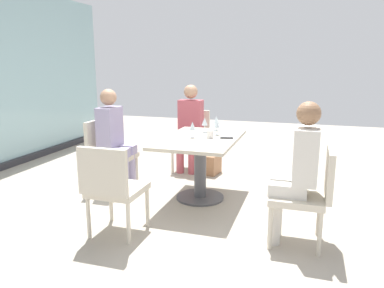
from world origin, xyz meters
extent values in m
plane|color=#A89E8E|center=(0.00, 0.00, 0.00)|extent=(12.00, 12.00, 0.00)
cube|color=#BCB29E|center=(0.00, 0.00, 0.71)|extent=(1.31, 0.83, 0.04)
cylinder|color=#4C4C51|center=(0.00, 0.00, 0.35)|extent=(0.14, 0.14, 0.69)
cylinder|color=#4C4C51|center=(0.00, 0.00, 0.01)|extent=(0.56, 0.56, 0.02)
cube|color=beige|center=(1.08, 0.48, 0.42)|extent=(0.46, 0.46, 0.06)
cube|color=beige|center=(1.33, 0.48, 0.66)|extent=(0.05, 0.46, 0.42)
cylinder|color=beige|center=(0.88, 0.68, 0.20)|extent=(0.04, 0.04, 0.39)
cylinder|color=beige|center=(0.88, 0.28, 0.20)|extent=(0.04, 0.04, 0.39)
cylinder|color=beige|center=(1.28, 0.68, 0.20)|extent=(0.04, 0.04, 0.39)
cylinder|color=beige|center=(1.28, 0.28, 0.20)|extent=(0.04, 0.04, 0.39)
cube|color=beige|center=(0.00, 1.11, 0.42)|extent=(0.46, 0.46, 0.06)
cube|color=beige|center=(0.00, 1.36, 0.66)|extent=(0.46, 0.05, 0.42)
cylinder|color=beige|center=(-0.20, 0.91, 0.20)|extent=(0.04, 0.04, 0.39)
cylinder|color=beige|center=(0.20, 0.91, 0.20)|extent=(0.04, 0.04, 0.39)
cylinder|color=beige|center=(-0.20, 1.31, 0.20)|extent=(0.04, 0.04, 0.39)
cylinder|color=beige|center=(0.20, 1.31, 0.20)|extent=(0.04, 0.04, 0.39)
cube|color=beige|center=(-0.79, -1.11, 0.42)|extent=(0.46, 0.46, 0.06)
cube|color=beige|center=(-0.79, -1.36, 0.66)|extent=(0.46, 0.05, 0.42)
cylinder|color=beige|center=(-0.59, -0.91, 0.20)|extent=(0.04, 0.04, 0.39)
cylinder|color=beige|center=(-0.99, -0.91, 0.20)|extent=(0.04, 0.04, 0.39)
cylinder|color=beige|center=(-0.59, -1.31, 0.20)|extent=(0.04, 0.04, 0.39)
cylinder|color=beige|center=(-0.99, -1.31, 0.20)|extent=(0.04, 0.04, 0.39)
cube|color=beige|center=(-1.08, 0.48, 0.42)|extent=(0.46, 0.46, 0.06)
cube|color=beige|center=(-1.33, 0.48, 0.66)|extent=(0.05, 0.46, 0.42)
cylinder|color=beige|center=(-0.88, 0.28, 0.20)|extent=(0.04, 0.04, 0.39)
cylinder|color=beige|center=(-0.88, 0.68, 0.20)|extent=(0.04, 0.04, 0.39)
cylinder|color=beige|center=(-1.28, 0.28, 0.20)|extent=(0.04, 0.04, 0.39)
cylinder|color=beige|center=(-1.28, 0.68, 0.20)|extent=(0.04, 0.04, 0.39)
cylinder|color=#B24C56|center=(0.91, 0.57, 0.23)|extent=(0.11, 0.11, 0.45)
cube|color=#B24C56|center=(1.00, 0.57, 0.51)|extent=(0.32, 0.13, 0.11)
cylinder|color=#B24C56|center=(0.91, 0.39, 0.23)|extent=(0.11, 0.11, 0.45)
cube|color=#B24C56|center=(1.00, 0.39, 0.51)|extent=(0.32, 0.13, 0.11)
cube|color=#B24C56|center=(1.13, 0.48, 0.80)|extent=(0.20, 0.34, 0.48)
sphere|color=tan|center=(1.13, 0.48, 1.16)|extent=(0.20, 0.20, 0.20)
cylinder|color=#9E93B7|center=(-0.09, 0.94, 0.23)|extent=(0.11, 0.11, 0.45)
cube|color=#9E93B7|center=(-0.09, 1.03, 0.51)|extent=(0.13, 0.32, 0.11)
cylinder|color=#9E93B7|center=(0.09, 0.94, 0.23)|extent=(0.11, 0.11, 0.45)
cube|color=#9E93B7|center=(0.09, 1.03, 0.51)|extent=(0.13, 0.32, 0.11)
cube|color=#9E93B7|center=(0.00, 1.16, 0.80)|extent=(0.34, 0.20, 0.48)
sphere|color=tan|center=(0.00, 1.16, 1.16)|extent=(0.20, 0.20, 0.20)
cylinder|color=silver|center=(-0.70, -0.94, 0.23)|extent=(0.11, 0.11, 0.45)
cube|color=silver|center=(-0.70, -1.03, 0.51)|extent=(0.13, 0.32, 0.11)
cylinder|color=silver|center=(-0.88, -0.94, 0.23)|extent=(0.11, 0.11, 0.45)
cube|color=silver|center=(-0.88, -1.03, 0.51)|extent=(0.13, 0.32, 0.11)
cube|color=silver|center=(-0.79, -1.16, 0.80)|extent=(0.34, 0.20, 0.48)
sphere|color=#936B4C|center=(-0.79, -1.16, 1.16)|extent=(0.20, 0.20, 0.20)
cylinder|color=silver|center=(0.33, 0.04, 0.73)|extent=(0.06, 0.06, 0.00)
cylinder|color=silver|center=(0.33, 0.04, 0.78)|extent=(0.01, 0.01, 0.08)
cone|color=silver|center=(0.33, 0.04, 0.87)|extent=(0.07, 0.07, 0.09)
cylinder|color=silver|center=(0.50, -0.06, 0.73)|extent=(0.06, 0.06, 0.00)
cylinder|color=silver|center=(0.50, -0.06, 0.78)|extent=(0.01, 0.01, 0.08)
cone|color=silver|center=(0.50, -0.06, 0.87)|extent=(0.07, 0.07, 0.09)
cylinder|color=silver|center=(0.23, -0.14, 0.73)|extent=(0.06, 0.06, 0.00)
cylinder|color=silver|center=(0.23, -0.14, 0.78)|extent=(0.01, 0.01, 0.08)
cone|color=silver|center=(0.23, -0.14, 0.87)|extent=(0.07, 0.07, 0.09)
cylinder|color=silver|center=(-0.02, 0.09, 0.73)|extent=(0.06, 0.06, 0.00)
cylinder|color=silver|center=(-0.02, 0.09, 0.78)|extent=(0.01, 0.01, 0.08)
cone|color=silver|center=(-0.02, 0.09, 0.87)|extent=(0.07, 0.07, 0.09)
cylinder|color=white|center=(0.01, -0.11, 0.78)|extent=(0.08, 0.08, 0.09)
cube|color=black|center=(0.06, -0.29, 0.73)|extent=(0.10, 0.16, 0.01)
cube|color=#A3704C|center=(1.00, 0.10, 0.14)|extent=(0.32, 0.20, 0.28)
camera|label=1|loc=(-3.98, -1.16, 1.57)|focal=34.67mm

